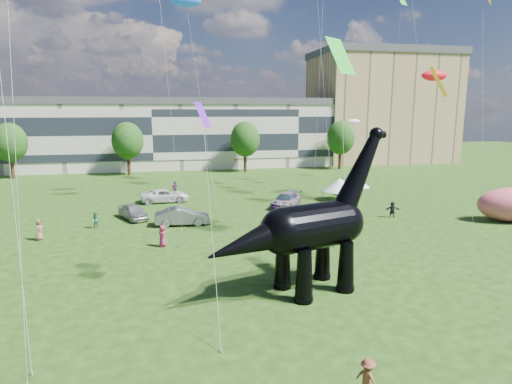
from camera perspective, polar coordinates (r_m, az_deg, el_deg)
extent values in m
plane|color=#16330C|center=(24.86, 2.79, -14.92)|extent=(220.00, 220.00, 0.00)
cube|color=beige|center=(83.81, -13.53, 7.26)|extent=(78.00, 11.00, 12.00)
cube|color=tan|center=(97.98, 16.22, 10.53)|extent=(28.00, 18.00, 22.00)
cylinder|color=#382314|center=(79.02, -29.71, 2.72)|extent=(0.56, 0.56, 3.20)
ellipsoid|color=#14380F|center=(78.61, -30.03, 6.13)|extent=(5.20, 5.20, 6.24)
cylinder|color=#382314|center=(75.47, -16.59, 3.38)|extent=(0.56, 0.56, 3.20)
ellipsoid|color=#14380F|center=(75.04, -16.78, 6.96)|extent=(5.20, 5.20, 6.24)
cylinder|color=#382314|center=(76.45, -1.45, 3.92)|extent=(0.56, 0.56, 3.20)
ellipsoid|color=#14380F|center=(76.03, -1.47, 7.45)|extent=(5.20, 5.20, 6.24)
cylinder|color=#382314|center=(81.64, 11.10, 4.16)|extent=(0.56, 0.56, 3.20)
ellipsoid|color=#14380F|center=(81.24, 11.22, 7.47)|extent=(5.20, 5.20, 6.24)
cone|color=black|center=(24.87, 6.43, -11.09)|extent=(1.33, 1.33, 3.08)
sphere|color=black|center=(25.40, 6.36, -13.93)|extent=(1.13, 1.13, 1.13)
cone|color=black|center=(26.61, 3.57, -9.55)|extent=(1.33, 1.33, 3.08)
sphere|color=black|center=(27.11, 3.53, -12.23)|extent=(1.13, 1.13, 1.13)
cone|color=black|center=(26.67, 11.91, -9.72)|extent=(1.33, 1.33, 3.08)
sphere|color=black|center=(27.17, 11.79, -12.40)|extent=(1.13, 1.13, 1.13)
cone|color=black|center=(28.30, 8.89, -8.39)|extent=(1.33, 1.33, 3.08)
sphere|color=black|center=(28.77, 8.81, -10.94)|extent=(1.13, 1.13, 1.13)
cylinder|color=black|center=(25.76, 7.70, -4.56)|extent=(4.94, 3.93, 2.77)
sphere|color=black|center=(24.57, 3.64, -5.24)|extent=(2.77, 2.77, 2.77)
sphere|color=black|center=(27.07, 11.37, -3.92)|extent=(2.67, 2.67, 2.67)
cone|color=black|center=(27.31, 13.61, 2.49)|extent=(4.15, 2.62, 5.44)
sphere|color=black|center=(27.94, 15.73, 7.44)|extent=(0.86, 0.86, 0.86)
cylinder|color=black|center=(28.16, 16.18, 7.33)|extent=(0.82, 0.64, 0.45)
cone|color=black|center=(23.63, -0.72, -6.74)|extent=(5.83, 3.67, 3.02)
imported|color=#B0B0B5|center=(44.82, -16.08, -2.52)|extent=(3.59, 4.88, 1.54)
imported|color=slate|center=(41.44, -9.80, -3.23)|extent=(5.17, 2.01, 1.68)
imported|color=white|center=(52.16, -12.01, -0.47)|extent=(5.82, 2.94, 1.58)
imported|color=#595960|center=(48.48, 4.03, -1.10)|extent=(5.04, 5.76, 1.60)
cube|color=white|center=(52.82, 11.09, 0.11)|extent=(4.05, 4.05, 0.13)
cone|color=white|center=(52.67, 11.13, 1.00)|extent=(5.12, 5.12, 1.57)
cylinder|color=#999999|center=(50.90, 11.01, -0.95)|extent=(0.06, 0.06, 1.15)
cylinder|color=#999999|center=(52.93, 13.31, -0.60)|extent=(0.06, 0.06, 1.15)
cylinder|color=#999999|center=(53.01, 8.83, -0.41)|extent=(0.06, 0.06, 1.15)
cylinder|color=#999999|center=(54.96, 11.13, -0.09)|extent=(0.06, 0.06, 1.15)
cube|color=silver|center=(56.62, 13.06, 0.65)|extent=(3.34, 3.34, 0.12)
cone|color=silver|center=(56.49, 13.10, 1.42)|extent=(4.23, 4.23, 1.45)
cylinder|color=#999999|center=(55.09, 12.05, -0.15)|extent=(0.06, 0.06, 1.06)
cylinder|color=#999999|center=(55.82, 14.74, -0.12)|extent=(0.06, 0.06, 1.06)
cylinder|color=#999999|center=(57.66, 11.40, 0.36)|extent=(0.06, 0.06, 1.06)
cylinder|color=#999999|center=(58.36, 13.97, 0.38)|extent=(0.06, 0.06, 1.06)
imported|color=black|center=(45.87, 17.74, -2.25)|extent=(1.59, 0.82, 1.64)
imported|color=#2F5A77|center=(61.40, 11.46, 1.24)|extent=(0.63, 0.47, 1.59)
imported|color=brown|center=(38.73, 7.57, -4.05)|extent=(1.23, 0.76, 1.82)
imported|color=#276591|center=(34.60, 0.10, -5.95)|extent=(0.68, 0.69, 1.61)
imported|color=#317B55|center=(42.38, -20.56, -3.53)|extent=(0.84, 0.70, 1.58)
imported|color=#632D65|center=(55.95, -10.77, 0.49)|extent=(1.11, 1.08, 1.87)
imported|color=#96254B|center=(35.26, -12.36, -5.74)|extent=(0.78, 0.99, 1.78)
imported|color=brown|center=(18.20, 14.66, -22.91)|extent=(1.00, 1.18, 1.59)
imported|color=brown|center=(40.46, -26.94, -4.51)|extent=(0.85, 1.04, 1.83)
ellipsoid|color=red|center=(46.55, 22.67, 14.13)|extent=(2.69, 2.79, 1.05)
plane|color=#EDB20C|center=(43.43, 23.16, 13.35)|extent=(2.70, 3.38, 2.66)
plane|color=#1BA819|center=(63.66, 18.87, 23.11)|extent=(2.04, 1.66, 1.51)
plane|color=#5917A7|center=(25.11, -7.09, 10.15)|extent=(1.26, 1.71, 1.46)
ellipsoid|color=white|center=(71.11, 12.90, 9.15)|extent=(2.05, 2.14, 0.80)
ellipsoid|color=blue|center=(52.66, -9.36, 23.84)|extent=(3.78, 2.90, 1.35)
plane|color=green|center=(36.80, 11.22, 17.37)|extent=(3.65, 3.27, 2.97)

